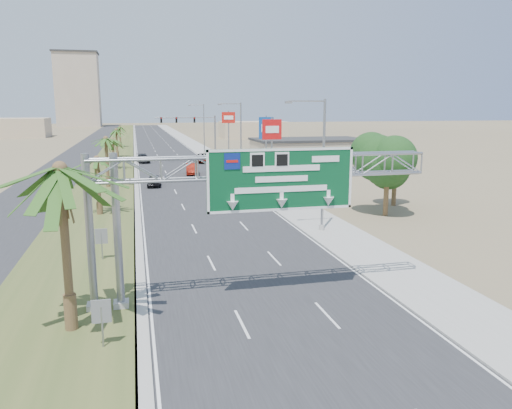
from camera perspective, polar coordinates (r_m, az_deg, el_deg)
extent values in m
cube|color=#28282B|center=(123.64, -10.77, 6.52)|extent=(12.00, 300.00, 0.02)
cube|color=#9E9B93|center=(124.36, -6.83, 6.68)|extent=(4.00, 300.00, 0.10)
cube|color=#404F23|center=(123.54, -15.43, 6.33)|extent=(7.00, 300.00, 0.12)
cube|color=#28282B|center=(123.95, -18.68, 6.14)|extent=(8.00, 300.00, 0.02)
cylinder|color=gray|center=(23.84, -15.56, -3.19)|extent=(0.36, 0.36, 7.40)
cylinder|color=gray|center=(23.92, -18.43, -3.31)|extent=(0.36, 0.36, 7.40)
cube|color=#9E9B93|center=(24.91, -15.14, -11.02)|extent=(0.70, 0.70, 0.40)
cube|color=#9E9B93|center=(24.98, -17.94, -11.11)|extent=(0.70, 0.70, 0.40)
cube|color=#074824|center=(23.87, 2.91, 2.85)|extent=(7.20, 0.12, 3.00)
cube|color=navy|center=(23.11, -2.74, 4.96)|extent=(0.75, 0.03, 0.75)
cone|color=white|center=(23.99, 2.94, 0.11)|extent=(0.56, 0.56, 0.45)
cylinder|color=brown|center=(22.13, -20.88, -5.15)|extent=(0.36, 0.36, 7.00)
cylinder|color=brown|center=(22.99, -20.41, -11.54)|extent=(0.54, 0.54, 1.68)
cylinder|color=brown|center=(45.77, -17.56, 1.87)|extent=(0.36, 0.36, 5.00)
cylinder|color=brown|center=(46.09, -17.43, -0.46)|extent=(0.54, 0.54, 1.20)
cylinder|color=brown|center=(61.56, -16.64, 4.54)|extent=(0.36, 0.36, 5.80)
cylinder|color=brown|center=(61.83, -16.53, 2.51)|extent=(0.54, 0.54, 1.39)
cylinder|color=brown|center=(79.52, -16.00, 5.48)|extent=(0.36, 0.36, 4.50)
cylinder|color=brown|center=(79.69, -15.94, 4.26)|extent=(0.54, 0.54, 1.08)
cylinder|color=brown|center=(98.42, -15.61, 6.70)|extent=(0.36, 0.36, 5.20)
cylinder|color=brown|center=(98.57, -15.55, 5.55)|extent=(0.54, 0.54, 1.25)
cylinder|color=brown|center=(123.37, -15.26, 7.43)|extent=(0.36, 0.36, 4.80)
cylinder|color=brown|center=(123.49, -15.21, 6.58)|extent=(0.54, 0.54, 1.15)
cylinder|color=gray|center=(37.97, 7.70, 4.31)|extent=(0.20, 0.20, 10.00)
cylinder|color=gray|center=(37.23, 5.84, 11.70)|extent=(2.80, 0.12, 0.12)
cube|color=slate|center=(36.79, 3.74, 11.58)|extent=(0.50, 0.22, 0.18)
cylinder|color=#9E9B93|center=(38.81, 7.52, -2.67)|extent=(0.44, 0.44, 0.50)
cylinder|color=gray|center=(66.71, -1.73, 7.28)|extent=(0.20, 0.20, 10.00)
cylinder|color=gray|center=(66.29, -2.96, 11.44)|extent=(2.80, 0.12, 0.12)
cube|color=slate|center=(66.04, -4.18, 11.34)|extent=(0.50, 0.22, 0.18)
cylinder|color=#9E9B93|center=(67.19, -1.71, 3.23)|extent=(0.44, 0.44, 0.50)
cylinder|color=gray|center=(102.15, -5.96, 8.54)|extent=(0.20, 0.20, 10.00)
cylinder|color=gray|center=(101.88, -6.81, 11.24)|extent=(2.80, 0.12, 0.12)
cube|color=slate|center=(101.72, -7.60, 11.17)|extent=(0.50, 0.22, 0.18)
cylinder|color=#9E9B93|center=(102.47, -5.90, 5.88)|extent=(0.44, 0.44, 0.50)
cylinder|color=gray|center=(86.35, -4.69, 7.44)|extent=(0.28, 0.28, 8.00)
cylinder|color=gray|center=(85.56, -8.09, 9.82)|extent=(10.00, 0.18, 0.18)
cube|color=black|center=(85.53, -7.05, 9.58)|extent=(0.32, 0.18, 0.95)
cube|color=black|center=(85.24, -9.08, 9.52)|extent=(0.32, 0.18, 0.95)
cube|color=black|center=(85.07, -10.79, 9.46)|extent=(0.32, 0.18, 0.95)
sphere|color=red|center=(85.41, -7.05, 9.77)|extent=(0.22, 0.22, 0.22)
imported|color=black|center=(86.21, -4.72, 9.43)|extent=(0.16, 0.16, 0.60)
cylinder|color=#9E9B93|center=(86.66, -4.65, 5.00)|extent=(0.56, 0.56, 0.60)
cube|color=#C9AE88|center=(84.34, 6.02, 5.97)|extent=(18.00, 10.00, 4.00)
cylinder|color=brown|center=(45.14, 14.66, 1.20)|extent=(0.44, 0.44, 3.90)
sphere|color=#173713|center=(44.78, 14.82, 4.48)|extent=(4.50, 4.50, 4.50)
cylinder|color=brown|center=(50.08, 15.52, 1.75)|extent=(0.44, 0.44, 3.30)
sphere|color=#173713|center=(49.78, 15.65, 4.25)|extent=(3.50, 3.50, 3.50)
cylinder|color=gray|center=(20.99, -17.16, -13.36)|extent=(0.08, 0.08, 1.80)
cube|color=slate|center=(20.72, -17.27, -11.59)|extent=(0.75, 0.06, 0.95)
cylinder|color=gray|center=(32.35, -17.20, -4.68)|extent=(0.08, 0.08, 1.80)
cube|color=slate|center=(32.17, -17.27, -3.48)|extent=(0.75, 0.06, 0.95)
cube|color=tan|center=(264.51, -19.68, 12.19)|extent=(20.00, 16.00, 35.00)
cube|color=#C9AE88|center=(177.53, -26.50, 7.85)|extent=(24.00, 14.00, 6.00)
cube|color=#C9AE88|center=(157.51, -0.32, 8.55)|extent=(20.00, 12.00, 5.00)
imported|color=black|center=(61.29, -11.58, 2.66)|extent=(1.89, 4.10, 1.36)
imported|color=maroon|center=(71.34, -7.32, 4.04)|extent=(2.08, 4.89, 1.57)
imported|color=gray|center=(86.83, -6.08, 5.29)|extent=(2.76, 5.52, 1.50)
imported|color=black|center=(88.30, -12.78, 5.13)|extent=(2.49, 4.95, 1.38)
cylinder|color=gray|center=(61.01, 1.81, 6.06)|extent=(0.20, 0.20, 8.17)
cube|color=red|center=(60.83, 1.83, 8.58)|extent=(2.42, 0.49, 2.40)
cube|color=white|center=(60.66, 1.88, 8.57)|extent=(1.68, 0.18, 0.84)
cylinder|color=gray|center=(69.50, 1.16, 6.72)|extent=(0.20, 0.20, 8.28)
cube|color=navy|center=(69.36, 1.17, 8.73)|extent=(1.94, 1.11, 3.00)
cube|color=white|center=(69.19, 1.21, 8.72)|extent=(1.29, 0.63, 1.05)
cylinder|color=gray|center=(83.67, -3.14, 7.63)|extent=(0.20, 0.20, 8.82)
cube|color=red|center=(83.54, -3.17, 9.90)|extent=(2.20, 0.89, 1.80)
cube|color=white|center=(83.36, -3.14, 9.89)|extent=(1.49, 0.46, 0.63)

